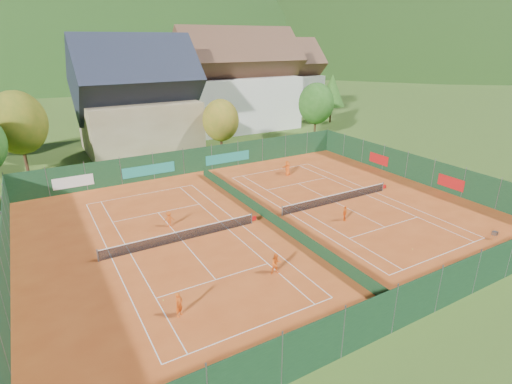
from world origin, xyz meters
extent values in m
plane|color=#34531A|center=(0.00, 0.00, -0.02)|extent=(600.00, 600.00, 0.00)
cube|color=#B84B1B|center=(0.00, 0.00, 0.01)|extent=(40.00, 32.00, 0.01)
cube|color=white|center=(-8.00, 11.88, 0.01)|extent=(10.97, 0.06, 0.00)
cube|color=white|center=(-8.00, -11.88, 0.01)|extent=(10.97, 0.06, 0.00)
cube|color=white|center=(-13.48, 0.00, 0.01)|extent=(0.06, 23.77, 0.00)
cube|color=white|center=(-2.51, 0.00, 0.01)|extent=(0.06, 23.77, 0.00)
cube|color=white|center=(-12.12, 0.00, 0.01)|extent=(0.06, 23.77, 0.00)
cube|color=white|center=(-3.88, 0.00, 0.01)|extent=(0.06, 23.77, 0.00)
cube|color=white|center=(-8.00, 6.40, 0.01)|extent=(8.23, 0.06, 0.00)
cube|color=white|center=(-8.00, -6.40, 0.01)|extent=(8.23, 0.06, 0.00)
cube|color=white|center=(-8.00, 0.00, 0.01)|extent=(0.06, 12.80, 0.00)
cube|color=white|center=(8.00, 11.88, 0.01)|extent=(10.97, 0.06, 0.00)
cube|color=white|center=(8.00, -11.88, 0.01)|extent=(10.97, 0.06, 0.00)
cube|color=white|center=(2.51, 0.00, 0.01)|extent=(0.06, 23.77, 0.00)
cube|color=white|center=(13.48, 0.00, 0.01)|extent=(0.06, 23.77, 0.00)
cube|color=white|center=(3.88, 0.00, 0.01)|extent=(0.06, 23.77, 0.00)
cube|color=white|center=(12.12, 0.00, 0.01)|extent=(0.06, 23.77, 0.00)
cube|color=white|center=(8.00, 6.40, 0.01)|extent=(8.23, 0.06, 0.00)
cube|color=white|center=(8.00, -6.40, 0.01)|extent=(8.23, 0.06, 0.00)
cube|color=white|center=(8.00, 0.00, 0.01)|extent=(0.06, 12.80, 0.00)
cylinder|color=#59595B|center=(-14.40, 0.00, 0.51)|extent=(0.10, 0.10, 1.02)
cylinder|color=#59595B|center=(-1.60, 0.00, 0.51)|extent=(0.10, 0.10, 1.02)
cube|color=black|center=(-8.00, 0.00, 0.46)|extent=(12.80, 0.02, 0.86)
cube|color=white|center=(-8.00, 0.00, 0.89)|extent=(12.80, 0.04, 0.06)
cube|color=red|center=(-1.35, 0.00, 0.45)|extent=(0.40, 0.04, 0.40)
cylinder|color=#59595B|center=(1.60, 0.00, 0.51)|extent=(0.10, 0.10, 1.02)
cylinder|color=#59595B|center=(14.40, 0.00, 0.51)|extent=(0.10, 0.10, 1.02)
cube|color=black|center=(8.00, 0.00, 0.46)|extent=(12.80, 0.02, 0.86)
cube|color=white|center=(8.00, 0.00, 0.89)|extent=(12.80, 0.04, 0.06)
cube|color=red|center=(14.65, 0.00, 0.45)|extent=(0.40, 0.04, 0.40)
cube|color=#12321A|center=(0.00, 0.00, 0.50)|extent=(0.03, 28.80, 1.00)
cube|color=#14391E|center=(0.00, 16.00, 1.50)|extent=(40.00, 0.04, 3.00)
cube|color=teal|center=(-6.00, 15.94, 1.20)|extent=(6.00, 0.03, 1.20)
cube|color=teal|center=(4.00, 15.94, 1.20)|extent=(6.00, 0.03, 1.20)
cube|color=silver|center=(-14.00, 15.94, 1.20)|extent=(4.00, 0.03, 1.20)
cube|color=#12331B|center=(0.00, -16.00, 1.50)|extent=(40.00, 0.04, 3.00)
cube|color=#163D24|center=(-20.00, 0.00, 1.50)|extent=(0.04, 32.00, 3.00)
cube|color=#13351B|center=(20.00, 0.00, 1.50)|extent=(0.04, 32.00, 3.00)
cube|color=#B21414|center=(19.94, -4.00, 1.20)|extent=(0.03, 3.00, 1.20)
cube|color=#B21414|center=(19.94, 6.00, 1.20)|extent=(0.03, 3.00, 1.20)
cube|color=tan|center=(-3.00, 30.00, 3.50)|extent=(15.00, 12.00, 7.00)
cube|color=#1E2333|center=(-3.00, 30.00, 10.00)|extent=(16.20, 12.00, 12.00)
cube|color=silver|center=(16.00, 36.00, 4.50)|extent=(20.00, 11.00, 9.00)
cube|color=brown|center=(16.00, 36.00, 11.75)|extent=(21.60, 11.00, 11.00)
cube|color=silver|center=(30.00, 44.00, 4.00)|extent=(16.00, 10.00, 8.00)
cube|color=brown|center=(30.00, 44.00, 10.50)|extent=(17.28, 10.00, 10.00)
cylinder|color=#4C2C1B|center=(-18.00, 26.00, 1.57)|extent=(0.36, 0.36, 3.15)
ellipsoid|color=olive|center=(-18.00, 26.00, 6.07)|extent=(6.44, 6.44, 7.40)
cylinder|color=#482819|center=(6.00, 22.00, 1.22)|extent=(0.36, 0.36, 2.45)
ellipsoid|color=olive|center=(6.00, 22.00, 4.72)|extent=(5.01, 5.01, 5.76)
cylinder|color=#412E17|center=(24.00, 24.00, 1.40)|extent=(0.36, 0.36, 2.80)
ellipsoid|color=#255B1A|center=(24.00, 24.00, 5.40)|extent=(5.72, 5.72, 6.58)
cylinder|color=#412A17|center=(34.00, 32.00, 1.57)|extent=(0.36, 0.36, 3.15)
cone|color=#255718|center=(34.00, 32.00, 6.07)|extent=(5.04, 5.04, 5.85)
cylinder|color=#432A18|center=(26.00, 40.00, 1.75)|extent=(0.36, 0.36, 3.50)
ellipsoid|color=olive|center=(26.00, 40.00, 6.75)|extent=(7.15, 7.15, 8.22)
ellipsoid|color=black|center=(10.00, 300.00, -42.35)|extent=(440.00, 440.00, 242.00)
ellipsoid|color=black|center=(240.00, 190.00, -38.57)|extent=(380.00, 380.00, 220.40)
cylinder|color=slate|center=(13.74, -12.54, 0.40)|extent=(0.02, 0.02, 0.80)
cylinder|color=slate|center=(14.04, -12.54, 0.40)|extent=(0.02, 0.02, 0.80)
cylinder|color=slate|center=(13.74, -12.24, 0.40)|extent=(0.02, 0.02, 0.80)
cylinder|color=slate|center=(14.04, -12.24, 0.40)|extent=(0.02, 0.02, 0.80)
cube|color=slate|center=(13.89, -12.39, 0.55)|extent=(0.34, 0.34, 0.30)
ellipsoid|color=#CCD833|center=(13.89, -12.39, 0.58)|extent=(0.28, 0.28, 0.16)
sphere|color=#CCD833|center=(-11.79, -6.85, 0.03)|extent=(0.07, 0.07, 0.07)
sphere|color=#CCD833|center=(6.85, -10.22, 0.03)|extent=(0.07, 0.07, 0.07)
sphere|color=#CCD833|center=(1.12, 1.72, 0.03)|extent=(0.07, 0.07, 0.07)
sphere|color=#CCD833|center=(-1.03, 9.01, 0.03)|extent=(0.07, 0.07, 0.07)
imported|color=#E35714|center=(-11.39, -8.75, 0.79)|extent=(0.69, 0.63, 1.58)
imported|color=orange|center=(-4.05, -7.77, 0.78)|extent=(0.83, 0.69, 1.55)
imported|color=#C94D11|center=(-8.01, 3.13, 0.68)|extent=(0.92, 0.59, 1.35)
imported|color=orange|center=(5.87, -3.60, 0.70)|extent=(0.89, 0.69, 1.40)
imported|color=#ED5A15|center=(8.71, 9.45, 0.77)|extent=(0.90, 0.83, 1.55)
imported|color=orange|center=(9.04, 10.17, 0.77)|extent=(1.49, 0.77, 1.54)
camera|label=1|loc=(-17.16, -27.59, 15.16)|focal=28.00mm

